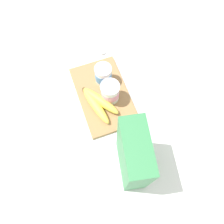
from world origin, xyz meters
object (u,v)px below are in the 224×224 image
at_px(spoon, 97,50).
at_px(yogurt_cup_back, 110,92).
at_px(yogurt_cup_front, 103,75).
at_px(banana_bunch, 98,103).
at_px(cereal_box, 134,157).
at_px(cutting_board, 103,95).

bearing_deg(spoon, yogurt_cup_back, -5.87).
bearing_deg(yogurt_cup_front, banana_bunch, -29.41).
height_order(cereal_box, banana_bunch, cereal_box).
relative_size(cereal_box, spoon, 2.54).
height_order(yogurt_cup_front, banana_bunch, yogurt_cup_front).
bearing_deg(banana_bunch, yogurt_cup_back, 104.14).
bearing_deg(yogurt_cup_front, spoon, 171.63).
height_order(cereal_box, yogurt_cup_back, cereal_box).
xyz_separation_m(cutting_board, cereal_box, (0.31, 0.00, 0.14)).
distance_m(cutting_board, spoon, 0.24).
distance_m(cutting_board, banana_bunch, 0.06).
bearing_deg(banana_bunch, spoon, 163.28).
bearing_deg(cereal_box, yogurt_cup_front, -171.95).
relative_size(yogurt_cup_front, yogurt_cup_back, 0.95).
bearing_deg(yogurt_cup_back, spoon, 174.13).
xyz_separation_m(yogurt_cup_front, banana_bunch, (0.10, -0.06, -0.03)).
distance_m(cutting_board, yogurt_cup_front, 0.08).
bearing_deg(spoon, yogurt_cup_front, -8.37).
xyz_separation_m(cereal_box, yogurt_cup_front, (-0.37, 0.02, -0.08)).
distance_m(cutting_board, cereal_box, 0.34).
bearing_deg(cereal_box, spoon, -173.61).
distance_m(yogurt_cup_back, spoon, 0.27).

